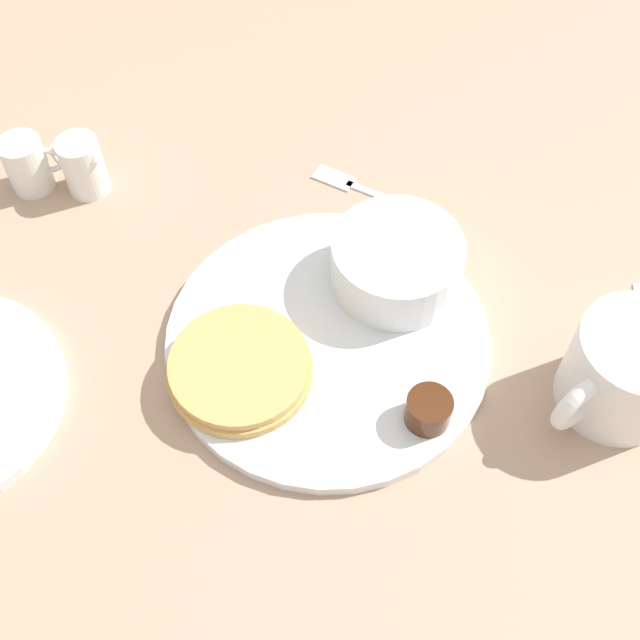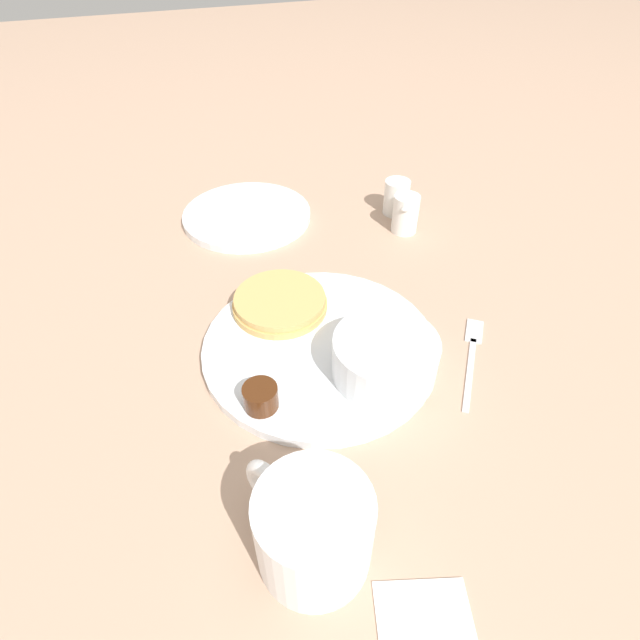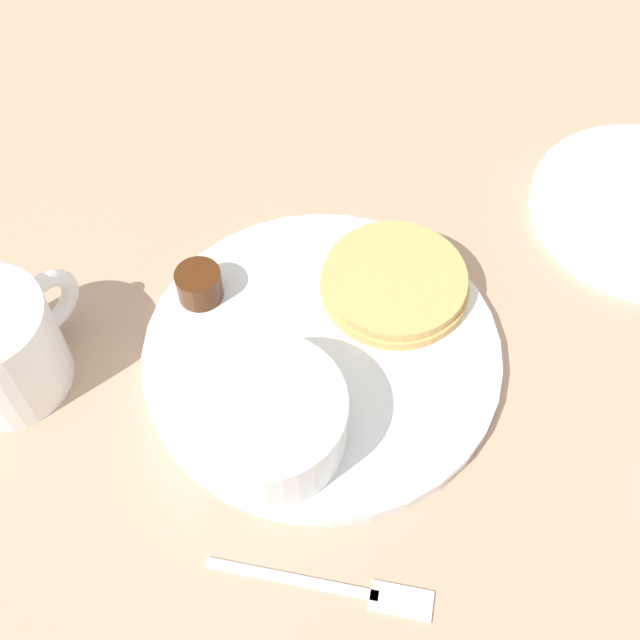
% 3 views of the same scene
% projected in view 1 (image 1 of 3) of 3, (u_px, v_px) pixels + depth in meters
% --- Properties ---
extents(ground_plane, '(4.00, 4.00, 0.00)m').
position_uv_depth(ground_plane, '(328.00, 343.00, 0.69)').
color(ground_plane, tan).
extents(plate, '(0.28, 0.28, 0.01)m').
position_uv_depth(plate, '(328.00, 340.00, 0.69)').
color(plate, white).
rests_on(plate, ground_plane).
extents(pancake_stack, '(0.12, 0.12, 0.02)m').
position_uv_depth(pancake_stack, '(240.00, 368.00, 0.65)').
color(pancake_stack, tan).
rests_on(pancake_stack, plate).
extents(bowl, '(0.11, 0.11, 0.05)m').
position_uv_depth(bowl, '(397.00, 261.00, 0.69)').
color(bowl, white).
rests_on(bowl, plate).
extents(syrup_cup, '(0.04, 0.04, 0.03)m').
position_uv_depth(syrup_cup, '(428.00, 410.00, 0.63)').
color(syrup_cup, '#47230F').
rests_on(syrup_cup, plate).
extents(butter_ramekin, '(0.04, 0.04, 0.04)m').
position_uv_depth(butter_ramekin, '(429.00, 264.00, 0.70)').
color(butter_ramekin, white).
rests_on(butter_ramekin, plate).
extents(coffee_mug, '(0.12, 0.09, 0.08)m').
position_uv_depth(coffee_mug, '(624.00, 372.00, 0.63)').
color(coffee_mug, white).
rests_on(coffee_mug, ground_plane).
extents(creamer_pitcher_near, '(0.06, 0.04, 0.06)m').
position_uv_depth(creamer_pitcher_near, '(82.00, 165.00, 0.77)').
color(creamer_pitcher_near, white).
rests_on(creamer_pitcher_near, ground_plane).
extents(creamer_pitcher_far, '(0.06, 0.04, 0.06)m').
position_uv_depth(creamer_pitcher_far, '(27.00, 164.00, 0.77)').
color(creamer_pitcher_far, white).
rests_on(creamer_pitcher_far, ground_plane).
extents(fork, '(0.13, 0.10, 0.00)m').
position_uv_depth(fork, '(366.00, 190.00, 0.79)').
color(fork, silver).
rests_on(fork, ground_plane).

